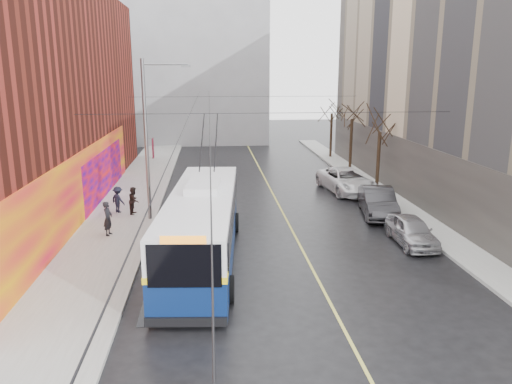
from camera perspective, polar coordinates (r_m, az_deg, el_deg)
ground at (r=19.82m, az=3.37°, el=-11.26°), size 140.00×140.00×0.00m
sidewalk_left at (r=31.32m, az=-14.67°, el=-2.11°), size 4.00×60.00×0.15m
sidewalk_right at (r=33.06m, az=15.80°, el=-1.36°), size 2.00×60.00×0.15m
lane_line at (r=33.12m, az=2.33°, el=-0.94°), size 0.12×50.00×0.01m
building_right at (r=37.42m, az=27.24°, el=11.65°), size 14.06×36.00×16.00m
building_far at (r=62.84m, az=-8.47°, el=14.12°), size 20.50×12.10×18.00m
streetlight_pole at (r=28.18m, az=-12.14°, el=6.23°), size 2.65×0.60×9.00m
catenary_wires at (r=32.60m, az=-4.90°, el=9.92°), size 18.00×60.00×0.22m
tree_near at (r=35.92m, az=14.04°, el=7.87°), size 3.20×3.20×6.40m
tree_mid at (r=42.55m, az=10.96°, el=9.24°), size 3.20×3.20×6.68m
tree_far at (r=49.30m, az=8.69°, el=9.77°), size 3.20×3.20×6.57m
puddle at (r=19.17m, az=-9.34°, el=-12.31°), size 2.30×3.61×0.01m
pigeons_flying at (r=27.84m, az=-4.96°, el=11.66°), size 4.65×1.66×1.37m
trolleybus at (r=22.29m, az=-6.15°, el=-3.79°), size 3.75×12.98×6.08m
parked_car_a at (r=25.78m, az=17.36°, el=-4.24°), size 1.71×4.12×1.40m
parked_car_b at (r=30.29m, az=13.76°, el=-1.11°), size 2.55×5.26×1.66m
parked_car_c at (r=35.79m, az=10.30°, el=1.31°), size 3.59×6.30×1.66m
following_car at (r=35.17m, az=-4.62°, el=1.05°), size 1.85×4.17×1.39m
pedestrian_a at (r=26.54m, az=-16.57°, el=-2.92°), size 0.52×0.70×1.76m
pedestrian_b at (r=30.12m, az=-13.78°, el=-0.94°), size 0.71×0.86×1.61m
pedestrian_c at (r=30.67m, az=-15.49°, el=-0.83°), size 1.15×1.10×1.57m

